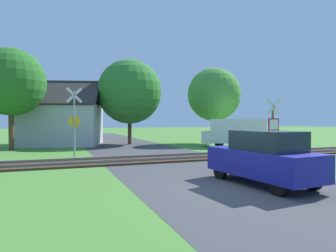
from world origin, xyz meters
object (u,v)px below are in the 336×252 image
at_px(house, 62,123).
at_px(tree_right, 214,95).
at_px(tree_center, 130,92).
at_px(mail_truck, 236,132).
at_px(parked_car, 263,158).
at_px(crossing_sign_far, 74,119).
at_px(stop_sign_near, 273,127).
at_px(tree_left, 11,82).

relative_size(house, tree_right, 1.14).
distance_m(tree_center, mail_truck, 9.91).
bearing_deg(parked_car, crossing_sign_far, 114.79).
bearing_deg(mail_truck, tree_right, 27.86).
bearing_deg(mail_truck, crossing_sign_far, 137.77).
bearing_deg(parked_car, tree_right, 59.95).
xyz_separation_m(stop_sign_near, mail_truck, (3.48, 8.44, -0.58)).
distance_m(tree_right, parked_car, 18.54).
relative_size(tree_right, mail_truck, 1.38).
xyz_separation_m(tree_left, parked_car, (9.30, -15.75, -3.95)).
height_order(crossing_sign_far, tree_left, tree_left).
distance_m(stop_sign_near, tree_right, 13.66).
xyz_separation_m(stop_sign_near, tree_left, (-12.86, 12.00, 3.02)).
height_order(crossing_sign_far, parked_car, crossing_sign_far).
bearing_deg(tree_left, tree_center, 14.30).
bearing_deg(stop_sign_near, crossing_sign_far, -28.41).
distance_m(house, tree_right, 13.95).
distance_m(crossing_sign_far, parked_car, 10.76).
distance_m(house, mail_truck, 14.82).
distance_m(crossing_sign_far, tree_left, 8.05).
relative_size(crossing_sign_far, parked_car, 0.96).
xyz_separation_m(house, tree_center, (5.70, -1.39, 2.77)).
bearing_deg(tree_center, tree_right, -11.40).
xyz_separation_m(tree_right, parked_car, (-7.54, -16.54, -3.65)).
height_order(house, tree_left, tree_left).
bearing_deg(tree_right, crossing_sign_far, -150.48).
bearing_deg(house, mail_truck, -13.57).
height_order(tree_right, parked_car, tree_right).
distance_m(mail_truck, parked_car, 14.09).
distance_m(tree_center, parked_car, 18.48).
distance_m(tree_left, tree_center, 9.45).
xyz_separation_m(house, tree_right, (13.38, -2.94, 2.64)).
xyz_separation_m(stop_sign_near, crossing_sign_far, (-8.96, 5.46, 0.40)).
relative_size(crossing_sign_far, house, 0.49).
bearing_deg(tree_center, mail_truck, -39.37).
bearing_deg(house, stop_sign_near, -43.20).
relative_size(tree_left, mail_truck, 1.42).
bearing_deg(mail_truck, house, 94.85).
bearing_deg(tree_left, tree_right, 2.68).
relative_size(tree_left, parked_car, 1.75).
relative_size(crossing_sign_far, tree_center, 0.52).
relative_size(crossing_sign_far, tree_right, 0.56).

